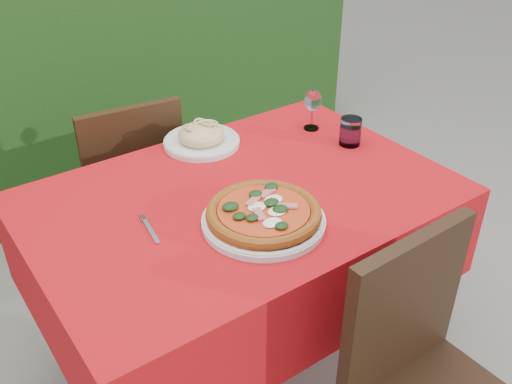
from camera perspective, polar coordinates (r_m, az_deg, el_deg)
ground at (r=2.21m, az=-1.22°, el=-16.64°), size 60.00×60.00×0.00m
hedge at (r=2.97m, az=-19.33°, el=15.86°), size 3.20×0.55×1.78m
dining_table at (r=1.81m, az=-1.44°, el=-4.11°), size 1.26×0.86×0.75m
chair_near at (r=1.57m, az=16.59°, el=-17.30°), size 0.41×0.41×0.88m
chair_far at (r=2.32m, az=-12.38°, el=0.83°), size 0.43×0.43×0.85m
pizza_plate at (r=1.57m, az=0.77°, el=-2.34°), size 0.34×0.34×0.06m
pasta_plate at (r=1.99m, az=-5.48°, el=5.43°), size 0.26×0.26×0.08m
water_glass at (r=2.01m, az=9.41°, el=5.86°), size 0.07×0.07×0.10m
wine_glass at (r=2.07m, az=5.69°, el=8.96°), size 0.06×0.06×0.15m
fork at (r=1.58m, az=-10.44°, el=-3.89°), size 0.05×0.17×0.00m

